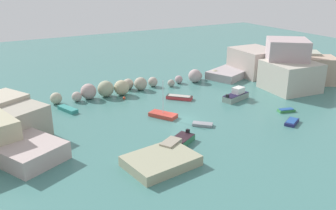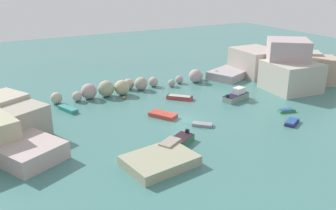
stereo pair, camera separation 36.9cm
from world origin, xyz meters
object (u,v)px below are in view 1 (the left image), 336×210
object	(u,v)px
moored_boat_4	(68,109)
moored_boat_7	(292,122)
moored_boat_6	(203,124)
stone_dock	(161,161)
moored_boat_0	(163,115)
moored_boat_1	(179,97)
moored_boat_5	(286,110)
moored_boat_3	(236,95)
channel_buoy	(124,98)
moored_boat_2	(174,145)

from	to	relation	value
moored_boat_4	moored_boat_7	world-z (taller)	moored_boat_4
moored_boat_6	stone_dock	bearing A→B (deg)	-102.48
moored_boat_0	moored_boat_1	world-z (taller)	moored_boat_0
stone_dock	moored_boat_6	bearing A→B (deg)	33.80
moored_boat_1	moored_boat_5	bearing A→B (deg)	-4.05
moored_boat_3	moored_boat_7	xyz separation A→B (m)	(0.25, -11.87, -0.50)
moored_boat_5	moored_boat_6	world-z (taller)	moored_boat_5
stone_dock	channel_buoy	bearing A→B (deg)	77.12
stone_dock	moored_boat_3	distance (m)	25.13
channel_buoy	moored_boat_5	size ratio (longest dim) A/B	0.17
channel_buoy	moored_boat_7	bearing A→B (deg)	-52.12
moored_boat_6	moored_boat_4	bearing A→B (deg)	178.63
moored_boat_6	moored_boat_7	distance (m)	12.64
moored_boat_0	moored_boat_7	world-z (taller)	moored_boat_0
moored_boat_2	moored_boat_7	distance (m)	18.37
moored_boat_0	moored_boat_3	xyz separation A→B (m)	(14.31, 0.76, 0.42)
moored_boat_2	moored_boat_4	distance (m)	20.50
moored_boat_2	moored_boat_3	bearing A→B (deg)	-179.67
moored_boat_0	moored_boat_5	world-z (taller)	moored_boat_0
channel_buoy	moored_boat_7	xyz separation A→B (m)	(16.48, -21.19, 0.01)
moored_boat_5	moored_boat_3	bearing A→B (deg)	126.15
channel_buoy	moored_boat_4	xyz separation A→B (m)	(-9.66, -0.82, 0.05)
moored_boat_3	moored_boat_4	world-z (taller)	moored_boat_3
moored_boat_5	moored_boat_1	bearing A→B (deg)	145.91
moored_boat_2	moored_boat_5	world-z (taller)	moored_boat_2
moored_boat_4	moored_boat_5	xyz separation A→B (m)	(28.99, -16.62, -0.07)
moored_boat_3	moored_boat_7	bearing A→B (deg)	-104.06
moored_boat_4	moored_boat_6	xyz separation A→B (m)	(14.78, -14.82, -0.09)
moored_boat_2	moored_boat_5	distance (m)	21.29
moored_boat_0	channel_buoy	bearing A→B (deg)	-19.58
moored_boat_3	moored_boat_5	bearing A→B (deg)	-84.37
channel_buoy	moored_boat_1	distance (m)	9.24
moored_boat_4	moored_boat_7	distance (m)	33.14
moored_boat_2	moored_boat_3	size ratio (longest dim) A/B	1.29
stone_dock	moored_boat_3	world-z (taller)	moored_boat_3
moored_boat_0	moored_boat_4	size ratio (longest dim) A/B	1.41
moored_boat_4	moored_boat_7	xyz separation A→B (m)	(26.14, -20.37, -0.04)
moored_boat_6	moored_boat_5	bearing A→B (deg)	36.51
moored_boat_1	moored_boat_3	xyz separation A→B (m)	(8.10, -4.93, 0.43)
moored_boat_1	moored_boat_7	world-z (taller)	moored_boat_1
moored_boat_0	moored_boat_7	distance (m)	18.31
moored_boat_2	moored_boat_1	bearing A→B (deg)	-152.66
moored_boat_1	moored_boat_2	xyz separation A→B (m)	(-9.96, -15.38, 0.22)
moored_boat_6	moored_boat_7	bearing A→B (deg)	17.70
moored_boat_4	moored_boat_5	size ratio (longest dim) A/B	1.43
stone_dock	moored_boat_7	size ratio (longest dim) A/B	2.34
moored_boat_0	moored_boat_2	bearing A→B (deg)	128.40
moored_boat_2	moored_boat_5	size ratio (longest dim) A/B	2.49
moored_boat_0	moored_boat_1	size ratio (longest dim) A/B	1.38
moored_boat_1	moored_boat_3	bearing A→B (deg)	14.02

